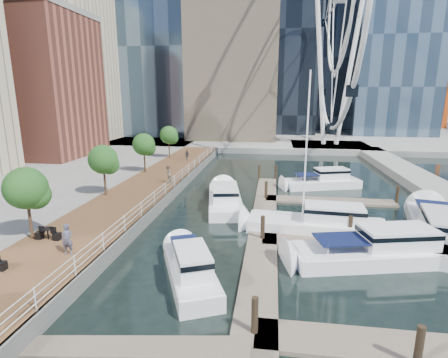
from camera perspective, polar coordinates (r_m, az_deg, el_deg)
ground at (r=18.06m, az=-4.79°, el=-19.51°), size 520.00×520.00×0.00m
boardwalk at (r=33.59m, az=-14.22°, el=-3.07°), size 6.00×60.00×1.00m
seawall at (r=32.59m, az=-9.32°, el=-3.33°), size 0.25×60.00×1.00m
land_far at (r=117.17m, az=6.35°, el=8.81°), size 200.00×114.00×1.00m
breakwater at (r=39.57m, az=32.38°, el=-2.30°), size 4.00×60.00×1.00m
pier at (r=68.21m, az=16.85°, el=5.03°), size 14.00×12.00×1.00m
railing at (r=32.34m, az=-9.56°, el=-1.59°), size 0.10×60.00×1.05m
floating_docks at (r=26.80m, az=17.21°, el=-7.53°), size 16.00×34.00×2.60m
street_trees at (r=32.86m, az=-19.14°, el=3.03°), size 2.60×42.60×4.60m
yacht_foreground at (r=23.66m, az=23.50°, el=-12.24°), size 11.53×5.44×2.15m
pedestrian_near at (r=21.89m, az=-24.22°, el=-8.97°), size 0.70×0.49×1.81m
pedestrian_mid at (r=36.45m, az=-9.16°, el=0.79°), size 0.75×0.94×1.86m
pedestrian_far at (r=48.85m, az=-6.04°, el=3.89°), size 0.96×0.60×1.52m
moored_yachts at (r=26.77m, az=15.50°, el=-8.56°), size 21.65×36.74×11.50m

